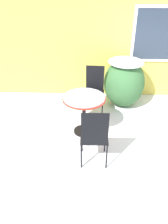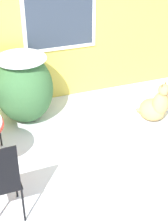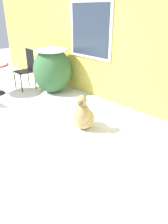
# 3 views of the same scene
# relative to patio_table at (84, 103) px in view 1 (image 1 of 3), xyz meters

# --- Properties ---
(ground_plane) EXTENTS (16.00, 16.00, 0.00)m
(ground_plane) POSITION_rel_patio_table_xyz_m (1.54, -0.45, -0.66)
(ground_plane) COLOR white
(house_wall) EXTENTS (8.00, 0.10, 2.74)m
(house_wall) POSITION_rel_patio_table_xyz_m (1.55, 1.75, 0.72)
(house_wall) COLOR #DBC14C
(house_wall) RESTS_ON ground_plane
(shrub_left) EXTENTS (0.94, 0.99, 1.14)m
(shrub_left) POSITION_rel_patio_table_xyz_m (0.89, 1.17, -0.06)
(shrub_left) COLOR #386638
(shrub_left) RESTS_ON ground_plane
(patio_table) EXTENTS (0.81, 0.81, 0.79)m
(patio_table) POSITION_rel_patio_table_xyz_m (0.00, 0.00, 0.00)
(patio_table) COLOR black
(patio_table) RESTS_ON ground_plane
(patio_chair_near_table) EXTENTS (0.47, 0.47, 1.05)m
(patio_chair_near_table) POSITION_rel_patio_table_xyz_m (0.20, 0.84, -0.09)
(patio_chair_near_table) COLOR black
(patio_chair_near_table) RESTS_ON ground_plane
(patio_chair_far_side) EXTENTS (0.45, 0.45, 1.05)m
(patio_chair_far_side) POSITION_rel_patio_table_xyz_m (0.19, -0.88, -0.09)
(patio_chair_far_side) COLOR black
(patio_chair_far_side) RESTS_ON ground_plane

